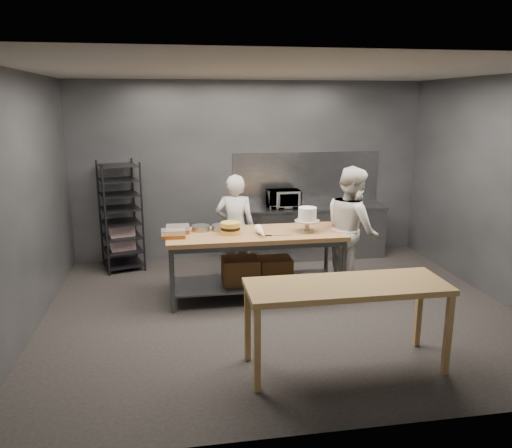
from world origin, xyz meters
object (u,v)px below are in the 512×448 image
(chef_behind, at_px, (235,228))
(layer_cake, at_px, (230,228))
(work_table, at_px, (255,256))
(microwave, at_px, (283,199))
(speed_rack, at_px, (121,217))
(chef_right, at_px, (352,230))
(near_counter, at_px, (347,292))
(frosted_cake_stand, at_px, (307,216))

(chef_behind, relative_size, layer_cake, 6.12)
(work_table, relative_size, chef_behind, 1.48)
(work_table, bearing_deg, microwave, 65.17)
(speed_rack, relative_size, chef_right, 0.98)
(near_counter, height_order, layer_cake, layer_cake)
(microwave, bearing_deg, speed_rack, -178.29)
(frosted_cake_stand, height_order, layer_cake, frosted_cake_stand)
(work_table, xyz_separation_m, layer_cake, (-0.35, -0.04, 0.43))
(speed_rack, height_order, layer_cake, speed_rack)
(chef_behind, relative_size, chef_right, 0.90)
(frosted_cake_stand, relative_size, layer_cake, 1.29)
(frosted_cake_stand, bearing_deg, chef_right, 8.19)
(work_table, height_order, near_counter, work_table)
(work_table, xyz_separation_m, speed_rack, (-1.93, 1.55, 0.28))
(near_counter, height_order, microwave, microwave)
(frosted_cake_stand, bearing_deg, microwave, 88.22)
(chef_behind, distance_m, layer_cake, 0.81)
(speed_rack, height_order, frosted_cake_stand, speed_rack)
(work_table, relative_size, near_counter, 1.20)
(work_table, distance_m, near_counter, 2.15)
(near_counter, height_order, chef_right, chef_right)
(layer_cake, bearing_deg, speed_rack, 134.91)
(chef_behind, bearing_deg, speed_rack, -11.68)
(speed_rack, bearing_deg, microwave, 1.71)
(work_table, height_order, chef_behind, chef_behind)
(frosted_cake_stand, bearing_deg, work_table, 172.72)
(near_counter, distance_m, speed_rack, 4.39)
(frosted_cake_stand, bearing_deg, speed_rack, 148.04)
(chef_right, height_order, microwave, chef_right)
(near_counter, bearing_deg, microwave, 87.23)
(work_table, relative_size, frosted_cake_stand, 7.06)
(layer_cake, bearing_deg, chef_behind, 78.17)
(chef_right, xyz_separation_m, layer_cake, (-1.72, -0.05, 0.11))
(work_table, height_order, microwave, microwave)
(chef_behind, distance_m, frosted_cake_stand, 1.25)
(speed_rack, relative_size, chef_behind, 1.08)
(near_counter, distance_m, frosted_cake_stand, 2.00)
(work_table, bearing_deg, chef_right, 0.34)
(near_counter, xyz_separation_m, chef_behind, (-0.76, 2.79, -0.00))
(speed_rack, distance_m, microwave, 2.69)
(work_table, bearing_deg, chef_behind, 104.22)
(chef_right, bearing_deg, chef_behind, 62.15)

